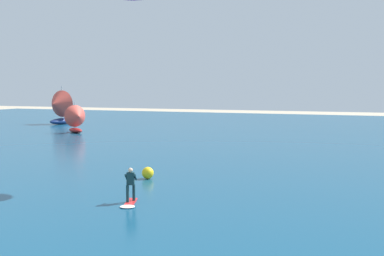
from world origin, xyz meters
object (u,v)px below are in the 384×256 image
at_px(sailboat_outermost, 77,119).
at_px(sailboat_far_left, 58,107).
at_px(marker_buoy, 148,173).
at_px(kitesurfer, 130,191).

height_order(sailboat_outermost, sailboat_far_left, sailboat_far_left).
bearing_deg(marker_buoy, kitesurfer, -71.38).
relative_size(sailboat_far_left, marker_buoy, 7.96).
height_order(kitesurfer, marker_buoy, kitesurfer).
distance_m(sailboat_outermost, marker_buoy, 30.57).
bearing_deg(kitesurfer, sailboat_far_left, 130.81).
distance_m(kitesurfer, sailboat_far_left, 50.73).
height_order(sailboat_far_left, marker_buoy, sailboat_far_left).
bearing_deg(sailboat_outermost, sailboat_far_left, 135.51).
relative_size(kitesurfer, sailboat_far_left, 0.36).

